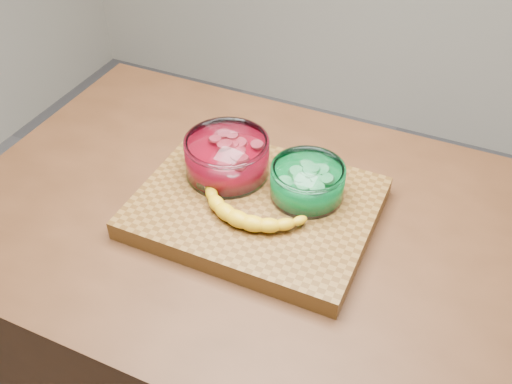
% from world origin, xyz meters
% --- Properties ---
extents(counter, '(1.20, 0.80, 0.90)m').
position_xyz_m(counter, '(0.00, 0.00, 0.45)').
color(counter, '#472815').
rests_on(counter, ground).
extents(cutting_board, '(0.45, 0.35, 0.04)m').
position_xyz_m(cutting_board, '(0.00, 0.00, 0.92)').
color(cutting_board, brown).
rests_on(cutting_board, counter).
extents(bowl_red, '(0.17, 0.17, 0.08)m').
position_xyz_m(bowl_red, '(-0.09, 0.05, 0.98)').
color(bowl_red, white).
rests_on(bowl_red, cutting_board).
extents(bowl_green, '(0.14, 0.14, 0.07)m').
position_xyz_m(bowl_green, '(0.08, 0.05, 0.97)').
color(bowl_green, white).
rests_on(bowl_green, cutting_board).
extents(banana, '(0.25, 0.12, 0.04)m').
position_xyz_m(banana, '(0.01, -0.05, 0.96)').
color(banana, gold).
rests_on(banana, cutting_board).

